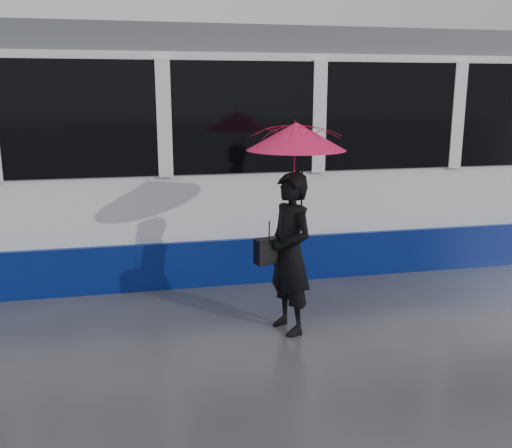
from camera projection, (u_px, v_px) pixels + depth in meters
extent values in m
plane|color=#2D2D32|center=(236.00, 321.00, 6.42)|extent=(90.00, 90.00, 0.00)
cube|color=#3F3D38|center=(214.00, 273.00, 8.11)|extent=(34.00, 0.07, 0.02)
cube|color=#3F3D38|center=(201.00, 246.00, 9.48)|extent=(34.00, 0.07, 0.02)
cube|color=white|center=(195.00, 161.00, 8.42)|extent=(24.00, 2.40, 2.95)
cube|color=navy|center=(197.00, 240.00, 8.70)|extent=(24.00, 2.56, 0.62)
cube|color=black|center=(194.00, 115.00, 8.27)|extent=(23.00, 2.48, 1.40)
cube|color=#525459|center=(192.00, 44.00, 8.05)|extent=(23.60, 2.20, 0.35)
imported|color=black|center=(290.00, 254.00, 6.00)|extent=(0.58, 0.73, 1.73)
imported|color=#FF1563|center=(296.00, 163.00, 5.79)|extent=(1.19, 1.20, 0.86)
cone|color=#FF1563|center=(296.00, 136.00, 5.73)|extent=(1.27, 1.27, 0.28)
cylinder|color=black|center=(297.00, 120.00, 5.70)|extent=(0.01, 0.01, 0.06)
cylinder|color=black|center=(302.00, 194.00, 5.90)|extent=(0.02, 0.02, 0.76)
cube|color=black|center=(269.00, 251.00, 5.96)|extent=(0.33, 0.22, 0.27)
cylinder|color=black|center=(269.00, 230.00, 5.91)|extent=(0.01, 0.01, 0.18)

